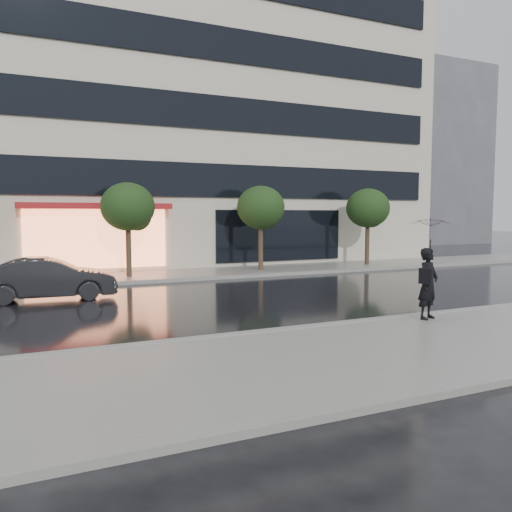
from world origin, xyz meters
TOP-DOWN VIEW (x-y plane):
  - ground at (0.00, 0.00)m, footprint 120.00×120.00m
  - sidewalk_near at (0.00, -3.25)m, footprint 60.00×4.50m
  - sidewalk_far at (0.00, 10.25)m, footprint 60.00×3.50m
  - curb_near at (0.00, -1.00)m, footprint 60.00×0.25m
  - curb_far at (0.00, 8.50)m, footprint 60.00×0.25m
  - office_building at (-0.00, 17.97)m, footprint 30.00×12.76m
  - bg_building_right at (26.00, 28.00)m, footprint 12.00×12.00m
  - tree_mid_west at (-2.94, 10.03)m, footprint 2.20×2.20m
  - tree_mid_east at (3.06, 10.03)m, footprint 2.20×2.20m
  - tree_far_east at (9.06, 10.03)m, footprint 2.20×2.20m
  - parked_car at (-6.18, 6.00)m, footprint 4.15×1.65m
  - pedestrian_with_umbrella at (2.26, -1.49)m, footprint 1.31×1.32m

SIDE VIEW (x-z plane):
  - ground at x=0.00m, z-range 0.00..0.00m
  - sidewalk_near at x=0.00m, z-range 0.00..0.12m
  - sidewalk_far at x=0.00m, z-range 0.00..0.12m
  - curb_near at x=0.00m, z-range 0.00..0.14m
  - curb_far at x=0.00m, z-range 0.00..0.14m
  - parked_car at x=-6.18m, z-range 0.00..1.34m
  - pedestrian_with_umbrella at x=2.26m, z-range 0.52..3.03m
  - tree_mid_west at x=-2.94m, z-range 0.93..4.92m
  - tree_mid_east at x=3.06m, z-range 0.93..4.92m
  - tree_far_east at x=9.06m, z-range 0.93..4.92m
  - bg_building_right at x=26.00m, z-range 0.00..16.00m
  - office_building at x=0.00m, z-range 0.00..18.00m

